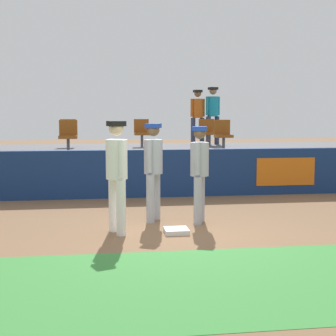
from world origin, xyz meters
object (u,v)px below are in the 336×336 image
object	(u,v)px
player_fielder_home	(117,169)
seat_back_left	(68,132)
seat_front_right	(223,133)
seat_back_center	(142,131)
seat_front_left	(68,134)
spectator_capped	(198,113)
player_coach_visitor	(200,167)
first_base	(176,231)
seat_back_right	(207,131)
player_runner_visitor	(153,165)
spectator_hooded	(213,111)

from	to	relation	value
player_fielder_home	seat_back_left	distance (m)	6.93
seat_front_right	seat_back_center	bearing A→B (deg)	139.05
player_fielder_home	seat_front_right	xyz separation A→B (m)	(3.09, 5.02, 0.38)
seat_front_left	seat_back_center	bearing A→B (deg)	40.70
seat_back_center	spectator_capped	distance (m)	2.15
seat_back_left	player_coach_visitor	bearing A→B (deg)	-66.39
player_fielder_home	seat_front_left	world-z (taller)	player_fielder_home
first_base	seat_front_left	xyz separation A→B (m)	(-2.06, 5.16, 1.43)
player_fielder_home	seat_back_left	bearing A→B (deg)	169.44
first_base	seat_back_right	bearing A→B (deg)	73.45
player_fielder_home	seat_front_left	xyz separation A→B (m)	(-1.07, 5.02, 0.38)
seat_back_right	seat_back_left	xyz separation A→B (m)	(-4.23, -0.00, -0.00)
seat_front_left	spectator_capped	size ratio (longest dim) A/B	0.48
seat_front_left	player_runner_visitor	bearing A→B (deg)	-66.79
player_coach_visitor	seat_back_right	world-z (taller)	seat_back_right
seat_front_left	spectator_hooded	world-z (taller)	spectator_hooded
player_coach_visitor	seat_back_center	size ratio (longest dim) A/B	2.12
player_runner_visitor	seat_front_left	bearing A→B (deg)	-130.69
spectator_hooded	player_runner_visitor	bearing A→B (deg)	48.63
seat_back_left	first_base	bearing A→B (deg)	-72.71
seat_back_center	seat_back_right	xyz separation A→B (m)	(2.03, 0.00, 0.00)
first_base	seat_front_right	size ratio (longest dim) A/B	0.48
player_coach_visitor	seat_front_left	bearing A→B (deg)	-127.67
player_fielder_home	player_coach_visitor	world-z (taller)	player_fielder_home
spectator_capped	seat_back_center	bearing A→B (deg)	11.86
seat_back_left	spectator_capped	world-z (taller)	spectator_capped
seat_front_right	spectator_capped	size ratio (longest dim) A/B	0.48
player_fielder_home	seat_back_right	xyz separation A→B (m)	(3.05, 6.82, 0.38)
seat_back_right	seat_back_left	world-z (taller)	same
seat_front_left	spectator_capped	world-z (taller)	spectator_capped
first_base	seat_front_left	bearing A→B (deg)	111.76
seat_front_right	spectator_capped	xyz separation A→B (m)	(-0.18, 2.65, 0.55)
player_runner_visitor	seat_front_right	distance (m)	4.81
player_fielder_home	seat_back_right	distance (m)	7.48
seat_back_center	spectator_hooded	size ratio (longest dim) A/B	0.45
first_base	seat_front_right	bearing A→B (deg)	67.75
player_coach_visitor	seat_back_center	bearing A→B (deg)	-153.53
seat_back_right	player_coach_visitor	bearing A→B (deg)	-103.75
seat_back_left	spectator_hooded	xyz separation A→B (m)	(4.60, 0.85, 0.60)
seat_front_right	seat_back_left	size ratio (longest dim) A/B	1.00
seat_front_left	first_base	bearing A→B (deg)	-68.24
seat_back_center	spectator_capped	world-z (taller)	spectator_capped
player_runner_visitor	player_coach_visitor	xyz separation A→B (m)	(0.82, -0.25, -0.03)
player_coach_visitor	seat_back_right	bearing A→B (deg)	-172.01
player_fielder_home	seat_back_right	size ratio (longest dim) A/B	2.25
first_base	seat_back_left	distance (m)	7.42
first_base	player_fielder_home	distance (m)	1.45
player_coach_visitor	seat_back_left	bearing A→B (deg)	-134.65
player_fielder_home	seat_front_right	bearing A→B (deg)	127.97
spectator_capped	seat_back_right	bearing A→B (deg)	86.77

